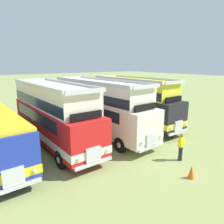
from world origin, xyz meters
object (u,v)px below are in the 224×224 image
at_px(bus_seventh_in_row, 53,113).
at_px(marshal_person, 181,147).
at_px(bus_ninth_in_row, 134,101).
at_px(bus_eighth_in_row, 99,106).
at_px(cone_mid_row, 191,172).

height_order(bus_seventh_in_row, marshal_person, bus_seventh_in_row).
relative_size(bus_seventh_in_row, bus_ninth_in_row, 1.04).
bearing_deg(bus_eighth_in_row, cone_mid_row, -89.59).
xyz_separation_m(bus_seventh_in_row, marshal_person, (5.28, -6.96, -1.47)).
distance_m(bus_ninth_in_row, cone_mid_row, 10.04).
relative_size(bus_eighth_in_row, cone_mid_row, 16.28).
bearing_deg(bus_eighth_in_row, marshal_person, -79.54).
relative_size(bus_eighth_in_row, bus_ninth_in_row, 1.12).
bearing_deg(bus_ninth_in_row, cone_mid_row, -113.41).
bearing_deg(bus_seventh_in_row, bus_eighth_in_row, 2.21).
bearing_deg(bus_ninth_in_row, bus_eighth_in_row, -175.81).
relative_size(bus_seventh_in_row, bus_eighth_in_row, 0.93).
distance_m(bus_eighth_in_row, cone_mid_row, 8.96).
relative_size(bus_seventh_in_row, cone_mid_row, 15.14).
distance_m(bus_ninth_in_row, marshal_person, 8.00).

